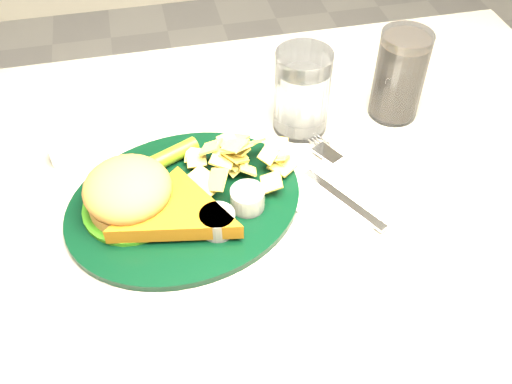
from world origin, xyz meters
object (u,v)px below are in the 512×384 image
cola_glass (400,75)px  fork_napkin (341,194)px  water_glass (302,92)px  dinner_plate (183,187)px  table (252,326)px

cola_glass → fork_napkin: bearing=-131.2°
water_glass → cola_glass: size_ratio=0.93×
dinner_plate → water_glass: bearing=17.7°
water_glass → dinner_plate: bearing=-147.3°
water_glass → fork_napkin: water_glass is taller
water_glass → fork_napkin: bearing=-85.0°
table → cola_glass: size_ratio=8.20×
cola_glass → fork_napkin: size_ratio=0.76×
table → water_glass: bearing=48.8°
table → water_glass: 0.47m
table → dinner_plate: dinner_plate is taller
fork_napkin → cola_glass: bearing=19.9°
water_glass → cola_glass: 0.16m
table → cola_glass: cola_glass is taller
dinner_plate → fork_napkin: 0.22m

